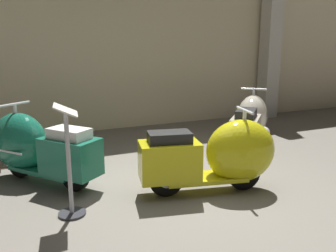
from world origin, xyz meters
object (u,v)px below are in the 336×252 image
object	(u,v)px
scooter_0	(35,147)
scooter_2	(250,121)
scooter_1	(219,155)
info_stanchion	(69,170)

from	to	relation	value
scooter_0	scooter_2	world-z (taller)	scooter_0
scooter_0	scooter_1	bearing A→B (deg)	-159.97
scooter_0	scooter_2	bearing A→B (deg)	-125.08
scooter_0	info_stanchion	xyz separation A→B (m)	(0.26, -1.12, 0.03)
scooter_2	info_stanchion	xyz separation A→B (m)	(-3.16, -1.30, 0.04)
scooter_0	scooter_1	xyz separation A→B (m)	(1.95, -1.21, -0.00)
scooter_0	scooter_1	world-z (taller)	scooter_0
scooter_1	scooter_2	bearing A→B (deg)	55.53
scooter_0	scooter_2	distance (m)	3.43
scooter_1	scooter_0	bearing A→B (deg)	160.41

